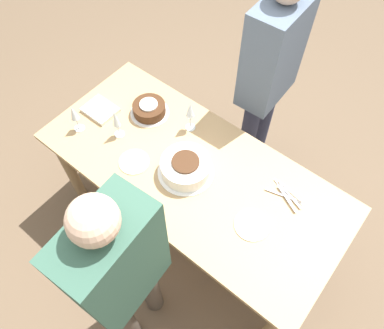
{
  "coord_description": "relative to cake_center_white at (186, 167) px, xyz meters",
  "views": [
    {
      "loc": [
        -0.7,
        0.87,
        2.53
      ],
      "look_at": [
        0.0,
        0.0,
        0.81
      ],
      "focal_mm": 35.0,
      "sensor_mm": 36.0,
      "label": 1
    }
  ],
  "objects": [
    {
      "name": "ground_plane",
      "position": [
        -0.02,
        -0.03,
        -0.81
      ],
      "size": [
        12.0,
        12.0,
        0.0
      ],
      "primitive_type": "plane",
      "color": "brown"
    },
    {
      "name": "dining_table",
      "position": [
        -0.02,
        -0.03,
        -0.16
      ],
      "size": [
        1.77,
        0.81,
        0.76
      ],
      "color": "tan",
      "rests_on": "ground_plane"
    },
    {
      "name": "cake_center_white",
      "position": [
        0.0,
        0.0,
        0.0
      ],
      "size": [
        0.31,
        0.31,
        0.11
      ],
      "color": "white",
      "rests_on": "dining_table"
    },
    {
      "name": "cake_front_chocolate",
      "position": [
        0.45,
        -0.19,
        -0.01
      ],
      "size": [
        0.24,
        0.24,
        0.08
      ],
      "color": "white",
      "rests_on": "dining_table"
    },
    {
      "name": "wine_glass_near",
      "position": [
        0.18,
        -0.26,
        0.1
      ],
      "size": [
        0.06,
        0.06,
        0.22
      ],
      "color": "silver",
      "rests_on": "dining_table"
    },
    {
      "name": "wine_glass_far",
      "position": [
        0.47,
        0.04,
        0.09
      ],
      "size": [
        0.06,
        0.06,
        0.22
      ],
      "color": "silver",
      "rests_on": "dining_table"
    },
    {
      "name": "wine_glass_extra",
      "position": [
        0.69,
        0.16,
        0.08
      ],
      "size": [
        0.06,
        0.06,
        0.19
      ],
      "color": "silver",
      "rests_on": "dining_table"
    },
    {
      "name": "dessert_plate_left",
      "position": [
        -0.46,
        0.04,
        -0.05
      ],
      "size": [
        0.18,
        0.18,
        0.01
      ],
      "color": "beige",
      "rests_on": "dining_table"
    },
    {
      "name": "dessert_plate_right",
      "position": [
        0.27,
        0.13,
        -0.05
      ],
      "size": [
        0.17,
        0.17,
        0.01
      ],
      "color": "beige",
      "rests_on": "dining_table"
    },
    {
      "name": "fork_pile",
      "position": [
        -0.51,
        -0.23,
        -0.04
      ],
      "size": [
        0.21,
        0.12,
        0.02
      ],
      "color": "silver",
      "rests_on": "dining_table"
    },
    {
      "name": "napkin_stack",
      "position": [
        0.69,
        -0.01,
        -0.04
      ],
      "size": [
        0.2,
        0.16,
        0.02
      ],
      "color": "silver",
      "rests_on": "dining_table"
    },
    {
      "name": "person_cutting",
      "position": [
        -0.01,
        -0.78,
        0.14
      ],
      "size": [
        0.23,
        0.41,
        1.58
      ],
      "rotation": [
        0.0,
        0.0,
        1.6
      ],
      "color": "#2D334C",
      "rests_on": "ground_plane"
    },
    {
      "name": "person_watching",
      "position": [
        -0.18,
        0.65,
        0.13
      ],
      "size": [
        0.25,
        0.41,
        1.56
      ],
      "rotation": [
        0.0,
        0.0,
        -1.5
      ],
      "color": "#4C4238",
      "rests_on": "ground_plane"
    }
  ]
}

